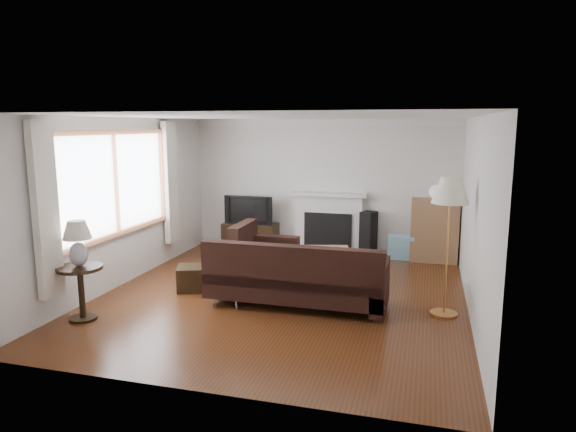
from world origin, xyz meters
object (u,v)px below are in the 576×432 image
(floor_lamp, at_px, (447,248))
(coffee_table, at_px, (312,263))
(tv_stand, at_px, (251,236))
(bookshelf, at_px, (434,230))
(sectional_sofa, at_px, (297,274))
(side_table, at_px, (81,293))

(floor_lamp, bearing_deg, coffee_table, 149.55)
(tv_stand, distance_m, coffee_table, 2.15)
(tv_stand, bearing_deg, bookshelf, 0.70)
(tv_stand, height_order, sectional_sofa, sectional_sofa)
(tv_stand, xyz_separation_m, floor_lamp, (3.54, -2.65, 0.62))
(bookshelf, distance_m, floor_lamp, 2.71)
(tv_stand, xyz_separation_m, coffee_table, (1.56, -1.48, -0.03))
(coffee_table, bearing_deg, tv_stand, 122.11)
(sectional_sofa, height_order, coffee_table, sectional_sofa)
(coffee_table, bearing_deg, sectional_sofa, -100.80)
(tv_stand, bearing_deg, coffee_table, -43.52)
(floor_lamp, bearing_deg, sectional_sofa, -176.91)
(bookshelf, bearing_deg, side_table, -136.20)
(sectional_sofa, bearing_deg, tv_stand, 120.81)
(sectional_sofa, xyz_separation_m, side_table, (-2.43, -1.25, -0.07))
(sectional_sofa, relative_size, coffee_table, 2.20)
(sectional_sofa, distance_m, coffee_table, 1.28)
(side_table, bearing_deg, bookshelf, 43.80)
(bookshelf, height_order, sectional_sofa, bookshelf)
(coffee_table, bearing_deg, side_table, -147.46)
(tv_stand, distance_m, sectional_sofa, 3.21)
(tv_stand, height_order, floor_lamp, floor_lamp)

